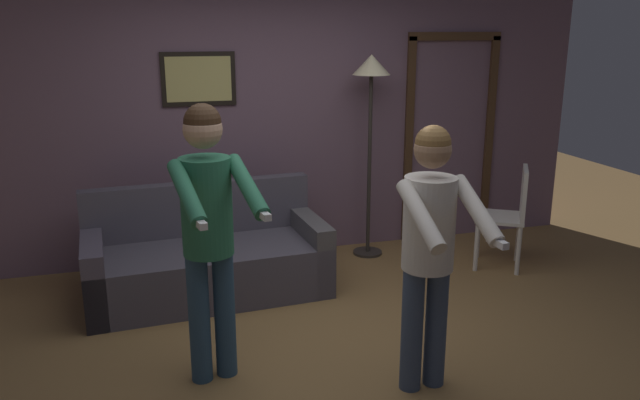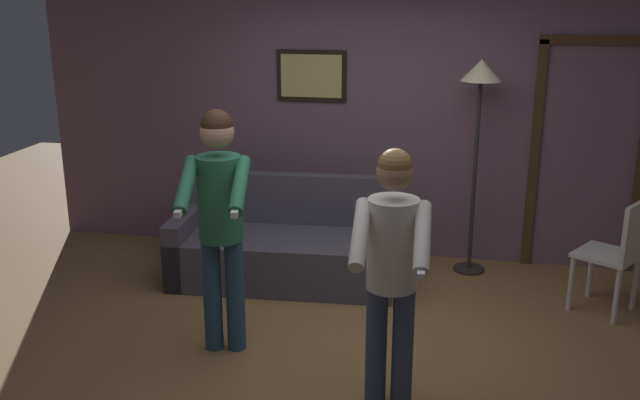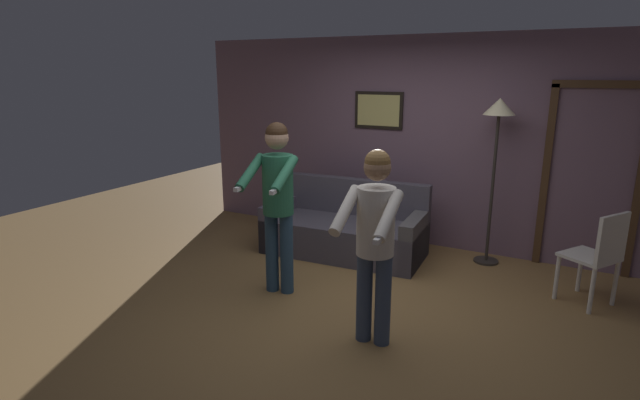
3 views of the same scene
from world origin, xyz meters
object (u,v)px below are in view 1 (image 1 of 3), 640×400
Objects in this scene: person_standing_right at (430,238)px; couch at (207,261)px; torchiere_lamp at (371,89)px; person_standing_left at (208,219)px; dining_chair_distant at (510,211)px.

couch is at bearing 121.54° from person_standing_right.
torchiere_lamp reaches higher than person_standing_left.
torchiere_lamp is (1.59, 0.51, 1.31)m from couch.
person_standing_left is at bearing -157.56° from dining_chair_distant.
dining_chair_distant is at bearing -3.65° from couch.
person_standing_left is 3.07m from dining_chair_distant.
person_standing_right is at bearing -20.80° from person_standing_left.
dining_chair_distant is at bearing 45.28° from person_standing_right.
person_standing_right is at bearing -58.46° from couch.
person_standing_left is 1.07× the size of person_standing_right.
torchiere_lamp is at bearing 47.22° from person_standing_left.
person_standing_right is (-0.50, -2.29, -0.63)m from torchiere_lamp.
dining_chair_distant is (2.69, -0.17, 0.25)m from couch.
couch is at bearing -162.32° from torchiere_lamp.
torchiere_lamp is at bearing 77.77° from person_standing_right.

